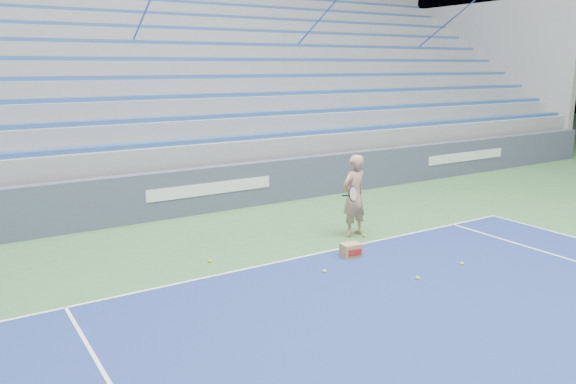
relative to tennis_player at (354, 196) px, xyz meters
name	(u,v)px	position (x,y,z in m)	size (l,w,h in m)	color
sponsor_barrier	(209,189)	(-1.72, 3.41, -0.31)	(30.00, 0.32, 1.10)	#3F4860
bleachers	(132,101)	(-1.72, 9.13, 1.50)	(31.00, 9.15, 7.30)	gray
tennis_player	(354,196)	(0.00, 0.00, 0.00)	(0.95, 0.87, 1.71)	tan
ball_box	(351,250)	(-0.89, -1.05, -0.73)	(0.38, 0.31, 0.26)	#A27E4E
tennis_ball_0	(210,261)	(-3.23, 0.08, -0.82)	(0.07, 0.07, 0.07)	#D6E82F
tennis_ball_1	(462,264)	(0.50, -2.46, -0.82)	(0.07, 0.07, 0.07)	#D6E82F
tennis_ball_2	(325,271)	(-1.79, -1.46, -0.82)	(0.07, 0.07, 0.07)	#D6E82F
tennis_ball_3	(365,235)	(0.14, -0.22, -0.82)	(0.07, 0.07, 0.07)	#D6E82F
tennis_ball_4	(417,278)	(-0.66, -2.54, -0.82)	(0.07, 0.07, 0.07)	#D6E82F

